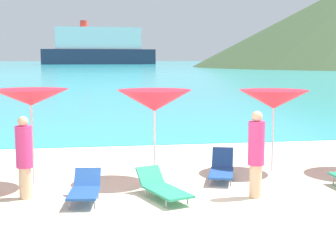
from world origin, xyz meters
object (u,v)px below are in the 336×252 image
at_px(umbrella_3, 154,101).
at_px(beachgoer_1, 24,156).
at_px(umbrella_4, 274,100).
at_px(cruise_ship, 98,48).
at_px(lounge_chair_2, 85,188).
at_px(lounge_chair_5, 222,168).
at_px(umbrella_2, 31,98).
at_px(beachgoer_0, 256,152).
at_px(lounge_chair_6, 163,187).

bearing_deg(umbrella_3, beachgoer_1, -158.83).
bearing_deg(umbrella_4, cruise_ship, 89.62).
bearing_deg(lounge_chair_2, lounge_chair_5, 30.31).
bearing_deg(umbrella_3, umbrella_2, -177.37).
bearing_deg(umbrella_2, beachgoer_0, -19.72).
bearing_deg(beachgoer_0, beachgoer_1, 75.42).
bearing_deg(umbrella_4, lounge_chair_5, -156.09).
bearing_deg(umbrella_3, lounge_chair_6, -91.85).
height_order(umbrella_3, beachgoer_1, umbrella_3).
height_order(umbrella_3, lounge_chair_5, umbrella_3).
distance_m(umbrella_2, cruise_ship, 230.68).
distance_m(beachgoer_0, beachgoer_1, 4.97).
bearing_deg(lounge_chair_5, beachgoer_0, -62.93).
relative_size(umbrella_4, cruise_ship, 0.04).
bearing_deg(umbrella_2, beachgoer_1, -94.22).
bearing_deg(cruise_ship, umbrella_4, -95.10).
distance_m(umbrella_4, cruise_ship, 229.90).
bearing_deg(lounge_chair_5, umbrella_4, 41.36).
distance_m(lounge_chair_2, beachgoer_1, 1.50).
relative_size(lounge_chair_5, beachgoer_1, 0.96).
relative_size(umbrella_3, beachgoer_1, 1.25).
bearing_deg(umbrella_3, lounge_chair_5, -5.69).
bearing_deg(lounge_chair_5, cruise_ship, 106.68).
xyz_separation_m(umbrella_2, lounge_chair_2, (1.19, -1.48, -1.81)).
bearing_deg(lounge_chair_2, beachgoer_1, 166.79).
bearing_deg(beachgoer_1, beachgoer_0, 131.08).
height_order(umbrella_4, beachgoer_0, umbrella_4).
relative_size(lounge_chair_6, beachgoer_1, 0.97).
bearing_deg(cruise_ship, lounge_chair_5, -95.49).
bearing_deg(cruise_ship, lounge_chair_6, -95.91).
bearing_deg(lounge_chair_6, umbrella_4, 14.17).
height_order(umbrella_2, lounge_chair_6, umbrella_2).
bearing_deg(lounge_chair_2, cruise_ship, 95.40).
relative_size(umbrella_2, umbrella_4, 1.06).
bearing_deg(cruise_ship, lounge_chair_2, -96.32).
distance_m(umbrella_2, umbrella_4, 6.17).
distance_m(umbrella_4, lounge_chair_6, 4.29).
relative_size(lounge_chair_5, cruise_ship, 0.03).
relative_size(umbrella_2, beachgoer_1, 1.28).
bearing_deg(beachgoer_1, lounge_chair_2, 119.20).
bearing_deg(lounge_chair_6, lounge_chair_2, 159.49).
xyz_separation_m(umbrella_4, beachgoer_0, (-1.29, -2.40, -0.92)).
xyz_separation_m(umbrella_3, beachgoer_1, (-2.97, -1.15, -1.04)).
distance_m(umbrella_3, beachgoer_0, 2.87).
distance_m(umbrella_4, beachgoer_1, 6.50).
xyz_separation_m(umbrella_2, lounge_chair_6, (2.84, -1.51, -1.85)).
relative_size(beachgoer_1, cruise_ship, 0.03).
bearing_deg(umbrella_4, beachgoer_0, -118.28).
distance_m(lounge_chair_5, beachgoer_1, 4.77).
height_order(beachgoer_0, cruise_ship, cruise_ship).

